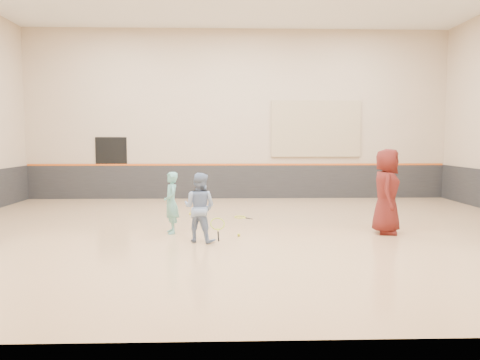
{
  "coord_description": "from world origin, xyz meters",
  "views": [
    {
      "loc": [
        -0.44,
        -10.77,
        2.13
      ],
      "look_at": [
        -0.09,
        0.4,
        1.15
      ],
      "focal_mm": 35.0,
      "sensor_mm": 36.0,
      "label": 1
    }
  ],
  "objects_px": {
    "instructor": "(199,207)",
    "spare_racket": "(240,216)",
    "young_man": "(387,191)",
    "girl": "(171,203)"
  },
  "relations": [
    {
      "from": "instructor",
      "to": "spare_racket",
      "type": "relative_size",
      "value": 2.04
    },
    {
      "from": "girl",
      "to": "young_man",
      "type": "height_order",
      "value": "young_man"
    },
    {
      "from": "young_man",
      "to": "spare_racket",
      "type": "relative_size",
      "value": 2.71
    },
    {
      "from": "young_man",
      "to": "spare_racket",
      "type": "xyz_separation_m",
      "value": [
        -3.23,
        2.25,
        -0.92
      ]
    },
    {
      "from": "girl",
      "to": "young_man",
      "type": "bearing_deg",
      "value": 72.45
    },
    {
      "from": "spare_racket",
      "to": "young_man",
      "type": "bearing_deg",
      "value": -34.83
    },
    {
      "from": "girl",
      "to": "instructor",
      "type": "relative_size",
      "value": 0.97
    },
    {
      "from": "girl",
      "to": "spare_racket",
      "type": "bearing_deg",
      "value": 126.49
    },
    {
      "from": "girl",
      "to": "instructor",
      "type": "xyz_separation_m",
      "value": [
        0.68,
        -0.9,
        0.02
      ]
    },
    {
      "from": "young_man",
      "to": "spare_racket",
      "type": "height_order",
      "value": "young_man"
    }
  ]
}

